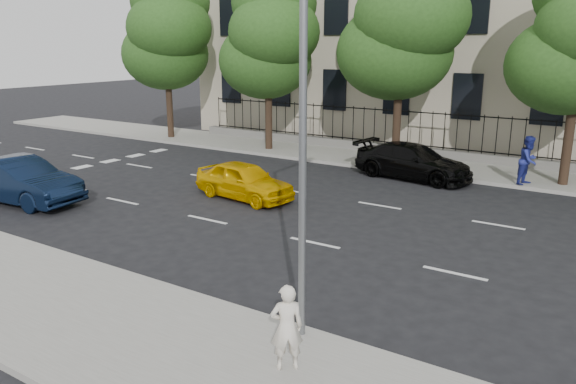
# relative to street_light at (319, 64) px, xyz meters

# --- Properties ---
(ground) EXTENTS (120.00, 120.00, 0.00)m
(ground) POSITION_rel_street_light_xyz_m (-2.50, 1.77, -5.15)
(ground) COLOR black
(ground) RESTS_ON ground
(near_sidewalk) EXTENTS (60.00, 4.00, 0.15)m
(near_sidewalk) POSITION_rel_street_light_xyz_m (-2.50, -2.23, -5.07)
(near_sidewalk) COLOR gray
(near_sidewalk) RESTS_ON ground
(far_sidewalk) EXTENTS (60.00, 4.00, 0.15)m
(far_sidewalk) POSITION_rel_street_light_xyz_m (-2.50, 15.77, -5.07)
(far_sidewalk) COLOR gray
(far_sidewalk) RESTS_ON ground
(lane_markings) EXTENTS (49.60, 4.62, 0.01)m
(lane_markings) POSITION_rel_street_light_xyz_m (-2.50, 6.52, -5.14)
(lane_markings) COLOR silver
(lane_markings) RESTS_ON ground
(crosswalk) EXTENTS (0.50, 12.10, 0.01)m
(crosswalk) POSITION_rel_street_light_xyz_m (-16.50, 6.37, -5.14)
(crosswalk) COLOR silver
(crosswalk) RESTS_ON ground
(iron_fence) EXTENTS (30.00, 0.50, 2.20)m
(iron_fence) POSITION_rel_street_light_xyz_m (-2.50, 17.47, -4.50)
(iron_fence) COLOR slate
(iron_fence) RESTS_ON far_sidewalk
(street_light) EXTENTS (0.25, 3.32, 8.05)m
(street_light) POSITION_rel_street_light_xyz_m (0.00, 0.00, 0.00)
(street_light) COLOR slate
(street_light) RESTS_ON near_sidewalk
(tree_a) EXTENTS (5.71, 5.31, 9.39)m
(tree_a) POSITION_rel_street_light_xyz_m (-18.46, 15.13, 0.98)
(tree_a) COLOR #382619
(tree_a) RESTS_ON far_sidewalk
(tree_b) EXTENTS (5.53, 5.12, 8.97)m
(tree_b) POSITION_rel_street_light_xyz_m (-11.46, 15.13, 0.69)
(tree_b) COLOR #382619
(tree_b) RESTS_ON far_sidewalk
(tree_c) EXTENTS (5.89, 5.50, 9.80)m
(tree_c) POSITION_rel_street_light_xyz_m (-4.46, 15.13, 1.26)
(tree_c) COLOR #382619
(tree_c) RESTS_ON far_sidewalk
(yellow_taxi) EXTENTS (4.15, 2.13, 1.35)m
(yellow_taxi) POSITION_rel_street_light_xyz_m (-7.03, 6.95, -4.47)
(yellow_taxi) COLOR #E2A700
(yellow_taxi) RESTS_ON ground
(navy_sedan) EXTENTS (5.02, 2.15, 1.61)m
(navy_sedan) POSITION_rel_street_light_xyz_m (-13.36, 2.21, -4.34)
(navy_sedan) COLOR black
(navy_sedan) RESTS_ON ground
(black_sedan) EXTENTS (5.21, 2.66, 1.45)m
(black_sedan) POSITION_rel_street_light_xyz_m (-3.01, 13.27, -4.42)
(black_sedan) COLOR black
(black_sedan) RESTS_ON ground
(woman_near) EXTENTS (0.66, 0.64, 1.53)m
(woman_near) POSITION_rel_street_light_xyz_m (0.40, -1.67, -4.23)
(woman_near) COLOR silver
(woman_near) RESTS_ON near_sidewalk
(pedestrian_far) EXTENTS (0.94, 1.09, 1.90)m
(pedestrian_far) POSITION_rel_street_light_xyz_m (1.30, 14.17, -4.05)
(pedestrian_far) COLOR navy
(pedestrian_far) RESTS_ON far_sidewalk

